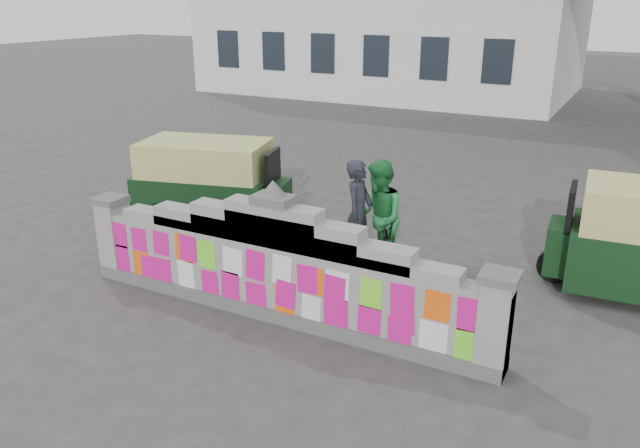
% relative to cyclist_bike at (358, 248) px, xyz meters
% --- Properties ---
extents(ground, '(100.00, 100.00, 0.00)m').
position_rel_cyclist_bike_xyz_m(ground, '(-0.46, -1.73, -0.50)').
color(ground, '#383533').
rests_on(ground, ground).
extents(parapet_wall, '(6.48, 0.44, 2.01)m').
position_rel_cyclist_bike_xyz_m(parapet_wall, '(-0.46, -1.74, 0.25)').
color(parapet_wall, '#4C4C49').
rests_on(parapet_wall, ground).
extents(building, '(16.00, 10.00, 8.90)m').
position_rel_cyclist_bike_xyz_m(building, '(-7.46, 20.25, 3.52)').
color(building, silver).
rests_on(building, ground).
extents(cyclist_bike, '(1.93, 0.77, 1.00)m').
position_rel_cyclist_bike_xyz_m(cyclist_bike, '(0.00, 0.00, 0.00)').
color(cyclist_bike, black).
rests_on(cyclist_bike, ground).
extents(cyclist_rider, '(0.44, 0.64, 1.69)m').
position_rel_cyclist_bike_xyz_m(cyclist_rider, '(-0.00, 0.00, 0.35)').
color(cyclist_rider, black).
rests_on(cyclist_rider, ground).
extents(pedestrian, '(1.10, 1.16, 1.89)m').
position_rel_cyclist_bike_xyz_m(pedestrian, '(0.22, 0.28, 0.45)').
color(pedestrian, '#23833B').
rests_on(pedestrian, ground).
extents(rickshaw_left, '(3.12, 2.02, 1.68)m').
position_rel_cyclist_bike_xyz_m(rickshaw_left, '(-3.56, 0.89, 0.37)').
color(rickshaw_left, black).
rests_on(rickshaw_left, ground).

